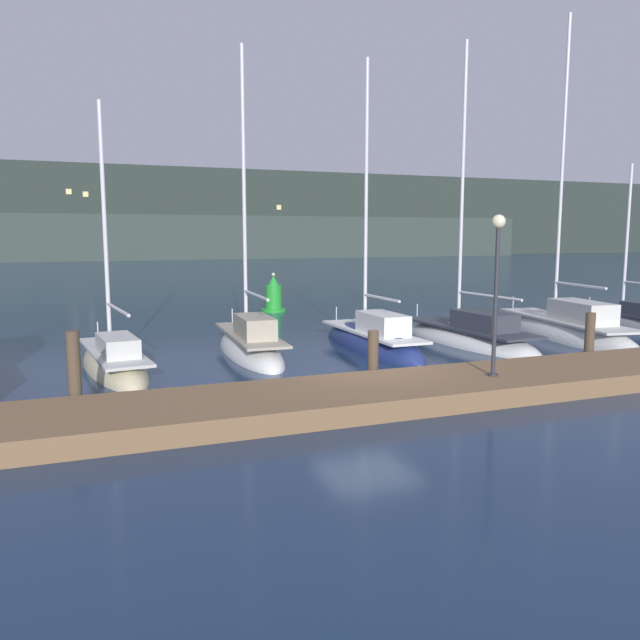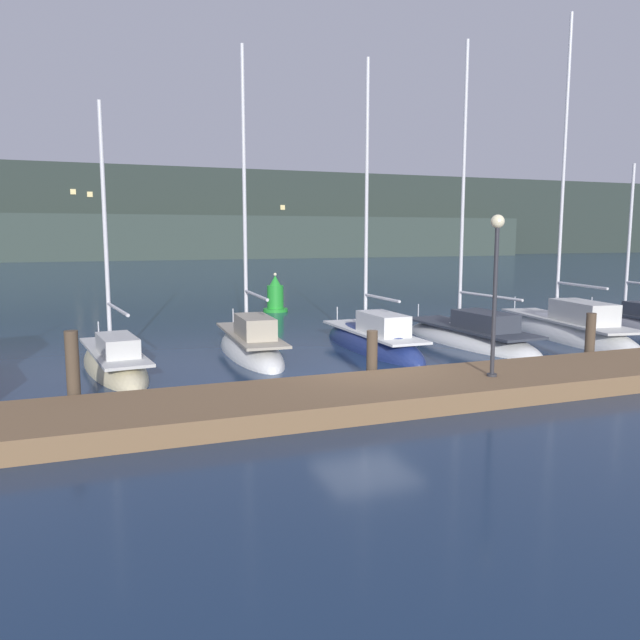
{
  "view_description": "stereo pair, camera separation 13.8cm",
  "coord_description": "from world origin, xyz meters",
  "px_view_note": "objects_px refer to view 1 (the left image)",
  "views": [
    {
      "loc": [
        -6.85,
        -14.33,
        3.81
      ],
      "look_at": [
        0.0,
        3.45,
        1.2
      ],
      "focal_mm": 35.0,
      "sensor_mm": 36.0,
      "label": 1
    },
    {
      "loc": [
        -6.72,
        -14.38,
        3.81
      ],
      "look_at": [
        0.0,
        3.45,
        1.2
      ],
      "focal_mm": 35.0,
      "sensor_mm": 36.0,
      "label": 2
    }
  ],
  "objects_px": {
    "sailboat_berth_5": "(372,345)",
    "sailboat_berth_7": "(565,334)",
    "sailboat_berth_8": "(630,325)",
    "channel_buoy": "(274,297)",
    "sailboat_berth_3": "(114,366)",
    "sailboat_berth_6": "(469,340)",
    "sailboat_berth_4": "(250,349)",
    "dock_lamppost": "(497,269)"
  },
  "relations": [
    {
      "from": "sailboat_berth_8",
      "to": "dock_lamppost",
      "type": "xyz_separation_m",
      "value": [
        -12.0,
        -7.02,
        2.91
      ]
    },
    {
      "from": "sailboat_berth_8",
      "to": "channel_buoy",
      "type": "xyz_separation_m",
      "value": [
        -12.19,
        10.49,
        0.61
      ]
    },
    {
      "from": "sailboat_berth_3",
      "to": "sailboat_berth_7",
      "type": "bearing_deg",
      "value": -0.65
    },
    {
      "from": "channel_buoy",
      "to": "sailboat_berth_7",
      "type": "bearing_deg",
      "value": -55.92
    },
    {
      "from": "sailboat_berth_5",
      "to": "dock_lamppost",
      "type": "distance_m",
      "value": 7.09
    },
    {
      "from": "sailboat_berth_6",
      "to": "sailboat_berth_7",
      "type": "height_order",
      "value": "sailboat_berth_7"
    },
    {
      "from": "sailboat_berth_5",
      "to": "channel_buoy",
      "type": "height_order",
      "value": "sailboat_berth_5"
    },
    {
      "from": "sailboat_berth_4",
      "to": "dock_lamppost",
      "type": "height_order",
      "value": "sailboat_berth_4"
    },
    {
      "from": "sailboat_berth_6",
      "to": "dock_lamppost",
      "type": "distance_m",
      "value": 7.74
    },
    {
      "from": "channel_buoy",
      "to": "sailboat_berth_8",
      "type": "bearing_deg",
      "value": -40.71
    },
    {
      "from": "sailboat_berth_3",
      "to": "sailboat_berth_5",
      "type": "distance_m",
      "value": 8.29
    },
    {
      "from": "sailboat_berth_6",
      "to": "channel_buoy",
      "type": "relative_size",
      "value": 5.69
    },
    {
      "from": "sailboat_berth_5",
      "to": "dock_lamppost",
      "type": "bearing_deg",
      "value": -89.32
    },
    {
      "from": "sailboat_berth_7",
      "to": "dock_lamppost",
      "type": "bearing_deg",
      "value": -142.11
    },
    {
      "from": "sailboat_berth_5",
      "to": "sailboat_berth_8",
      "type": "height_order",
      "value": "sailboat_berth_5"
    },
    {
      "from": "sailboat_berth_8",
      "to": "dock_lamppost",
      "type": "bearing_deg",
      "value": -149.66
    },
    {
      "from": "sailboat_berth_7",
      "to": "sailboat_berth_8",
      "type": "height_order",
      "value": "sailboat_berth_7"
    },
    {
      "from": "sailboat_berth_5",
      "to": "sailboat_berth_8",
      "type": "relative_size",
      "value": 1.41
    },
    {
      "from": "channel_buoy",
      "to": "dock_lamppost",
      "type": "bearing_deg",
      "value": -89.38
    },
    {
      "from": "sailboat_berth_3",
      "to": "sailboat_berth_8",
      "type": "relative_size",
      "value": 1.11
    },
    {
      "from": "sailboat_berth_6",
      "to": "sailboat_berth_4",
      "type": "bearing_deg",
      "value": 173.87
    },
    {
      "from": "sailboat_berth_3",
      "to": "channel_buoy",
      "type": "bearing_deg",
      "value": 54.34
    },
    {
      "from": "sailboat_berth_7",
      "to": "channel_buoy",
      "type": "height_order",
      "value": "sailboat_berth_7"
    },
    {
      "from": "sailboat_berth_6",
      "to": "sailboat_berth_8",
      "type": "bearing_deg",
      "value": 5.42
    },
    {
      "from": "sailboat_berth_4",
      "to": "channel_buoy",
      "type": "height_order",
      "value": "sailboat_berth_4"
    },
    {
      "from": "sailboat_berth_4",
      "to": "sailboat_berth_7",
      "type": "relative_size",
      "value": 0.82
    },
    {
      "from": "sailboat_berth_4",
      "to": "dock_lamppost",
      "type": "distance_m",
      "value": 8.67
    },
    {
      "from": "sailboat_berth_3",
      "to": "sailboat_berth_4",
      "type": "height_order",
      "value": "sailboat_berth_4"
    },
    {
      "from": "sailboat_berth_6",
      "to": "dock_lamppost",
      "type": "height_order",
      "value": "sailboat_berth_6"
    },
    {
      "from": "sailboat_berth_3",
      "to": "dock_lamppost",
      "type": "distance_m",
      "value": 10.76
    },
    {
      "from": "sailboat_berth_5",
      "to": "sailboat_berth_6",
      "type": "distance_m",
      "value": 3.68
    },
    {
      "from": "sailboat_berth_4",
      "to": "channel_buoy",
      "type": "bearing_deg",
      "value": 69.3
    },
    {
      "from": "sailboat_berth_4",
      "to": "channel_buoy",
      "type": "relative_size",
      "value": 5.33
    },
    {
      "from": "sailboat_berth_7",
      "to": "dock_lamppost",
      "type": "height_order",
      "value": "sailboat_berth_7"
    },
    {
      "from": "sailboat_berth_5",
      "to": "sailboat_berth_7",
      "type": "height_order",
      "value": "sailboat_berth_7"
    },
    {
      "from": "sailboat_berth_4",
      "to": "sailboat_berth_7",
      "type": "height_order",
      "value": "sailboat_berth_7"
    },
    {
      "from": "channel_buoy",
      "to": "dock_lamppost",
      "type": "height_order",
      "value": "dock_lamppost"
    },
    {
      "from": "sailboat_berth_7",
      "to": "sailboat_berth_8",
      "type": "bearing_deg",
      "value": 13.9
    },
    {
      "from": "sailboat_berth_6",
      "to": "sailboat_berth_7",
      "type": "bearing_deg",
      "value": -4.0
    },
    {
      "from": "sailboat_berth_6",
      "to": "sailboat_berth_8",
      "type": "distance_m",
      "value": 8.44
    },
    {
      "from": "sailboat_berth_3",
      "to": "sailboat_berth_7",
      "type": "xyz_separation_m",
      "value": [
        15.99,
        -0.18,
        0.03
      ]
    },
    {
      "from": "sailboat_berth_3",
      "to": "sailboat_berth_6",
      "type": "relative_size",
      "value": 0.74
    }
  ]
}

